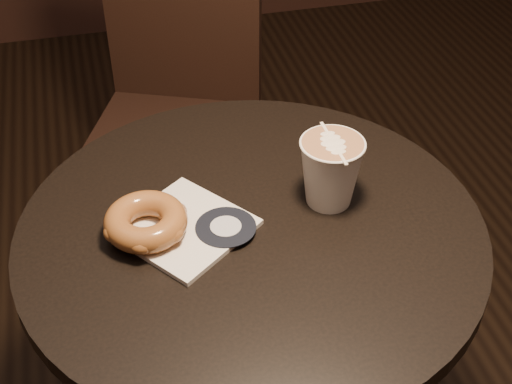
% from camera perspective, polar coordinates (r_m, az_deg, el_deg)
% --- Properties ---
extents(cafe_table, '(0.70, 0.70, 0.75)m').
position_cam_1_polar(cafe_table, '(1.20, -0.34, -9.70)').
color(cafe_table, black).
rests_on(cafe_table, ground).
extents(chair, '(0.51, 0.51, 0.99)m').
position_cam_1_polar(chair, '(1.81, -6.28, 8.87)').
color(chair, black).
rests_on(chair, ground).
extents(pastry_bag, '(0.23, 0.23, 0.01)m').
position_cam_1_polar(pastry_bag, '(1.06, -5.73, -2.85)').
color(pastry_bag, silver).
rests_on(pastry_bag, cafe_table).
extents(doughnut, '(0.12, 0.12, 0.04)m').
position_cam_1_polar(doughnut, '(1.04, -8.81, -2.34)').
color(doughnut, brown).
rests_on(doughnut, pastry_bag).
extents(latte_cup, '(0.10, 0.10, 0.11)m').
position_cam_1_polar(latte_cup, '(1.08, 5.97, 1.59)').
color(latte_cup, white).
rests_on(latte_cup, cafe_table).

